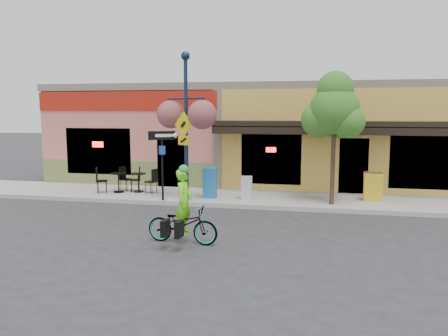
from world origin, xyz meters
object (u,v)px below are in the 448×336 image
cyclist_rider (184,211)px  newspaper_box_blue (210,183)px  building (255,133)px  bicycle (182,224)px  street_tree (334,138)px  one_way_sign (162,166)px  newspaper_box_grey (247,188)px  lamp_post (186,127)px

cyclist_rider → newspaper_box_blue: 5.18m
building → newspaper_box_blue: size_ratio=16.41×
bicycle → newspaper_box_blue: 5.18m
street_tree → bicycle: bearing=-128.6°
building → street_tree: bearing=-60.8°
building → cyclist_rider: building is taller
newspaper_box_blue → street_tree: (4.39, -0.29, 1.73)m
building → one_way_sign: size_ratio=7.32×
building → newspaper_box_grey: (0.52, -6.07, -1.68)m
building → lamp_post: lamp_post is taller
lamp_post → one_way_sign: bearing=-148.0°
cyclist_rider → one_way_sign: bearing=31.0°
one_way_sign → street_tree: street_tree is taller
lamp_post → newspaper_box_grey: size_ratio=6.24×
bicycle → lamp_post: lamp_post is taller
cyclist_rider → bicycle: bearing=95.1°
cyclist_rider → one_way_sign: 4.82m
lamp_post → newspaper_box_grey: bearing=42.3°
lamp_post → newspaper_box_grey: lamp_post is taller
lamp_post → cyclist_rider: bearing=-50.1°
lamp_post → newspaper_box_blue: size_ratio=4.72×
lamp_post → one_way_sign: size_ratio=2.10×
bicycle → newspaper_box_blue: bearing=10.7°
one_way_sign → bicycle: bearing=-87.6°
street_tree → newspaper_box_grey: bearing=175.6°
bicycle → newspaper_box_grey: bearing=-4.7°
newspaper_box_grey → newspaper_box_blue: bearing=171.7°
lamp_post → street_tree: (5.06, 0.43, -0.33)m
cyclist_rider → street_tree: (3.83, 4.86, 1.61)m
newspaper_box_grey → building: bearing=89.1°
newspaper_box_grey → street_tree: size_ratio=0.18×
one_way_sign → newspaper_box_blue: 1.88m
one_way_sign → street_tree: (5.92, 0.55, 1.04)m
newspaper_box_blue → newspaper_box_grey: 1.39m
newspaper_box_blue → street_tree: 4.73m
one_way_sign → newspaper_box_grey: size_ratio=2.97×
bicycle → cyclist_rider: cyclist_rider is taller
newspaper_box_grey → street_tree: (3.00, -0.23, 1.87)m
one_way_sign → newspaper_box_grey: (2.92, 0.78, -0.82)m
cyclist_rider → one_way_sign: size_ratio=0.67×
newspaper_box_grey → street_tree: 3.54m
building → street_tree: 7.22m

